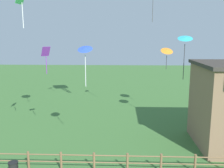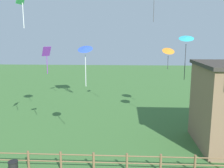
% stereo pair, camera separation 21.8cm
% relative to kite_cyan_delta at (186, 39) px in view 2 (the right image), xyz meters
% --- Properties ---
extents(wooden_fence, '(17.45, 0.14, 1.09)m').
position_rel_kite_cyan_delta_xyz_m(wooden_fence, '(-5.60, -6.96, -6.82)').
color(wooden_fence, brown).
rests_on(wooden_fence, ground_plane).
extents(kite_cyan_delta, '(1.34, 1.29, 3.60)m').
position_rel_kite_cyan_delta_xyz_m(kite_cyan_delta, '(0.00, 0.00, 0.00)').
color(kite_cyan_delta, '#2DB2C6').
extents(kite_blue_delta, '(1.04, 0.98, 2.63)m').
position_rel_kite_cyan_delta_xyz_m(kite_blue_delta, '(-7.30, -4.63, -0.64)').
color(kite_blue_delta, blue).
extents(kite_purple_streamer, '(0.72, 0.69, 1.94)m').
position_rel_kite_cyan_delta_xyz_m(kite_purple_streamer, '(-10.37, -2.73, -1.07)').
color(kite_purple_streamer, purple).
extents(kite_orange_delta, '(1.32, 1.23, 2.14)m').
position_rel_kite_cyan_delta_xyz_m(kite_orange_delta, '(-0.61, 4.42, -1.16)').
color(kite_orange_delta, orange).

